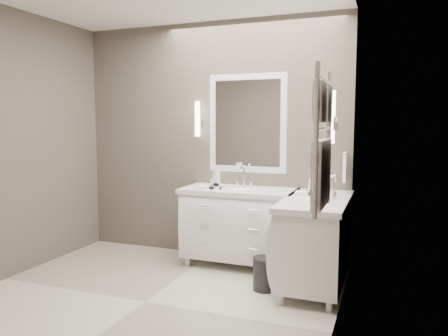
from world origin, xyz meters
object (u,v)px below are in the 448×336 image
at_px(vanity_right, 316,236).
at_px(towel_ladder, 322,149).
at_px(vanity_back, 239,222).
at_px(waste_bin, 265,274).

bearing_deg(vanity_right, towel_ladder, -80.16).
height_order(vanity_back, vanity_right, same).
bearing_deg(waste_bin, vanity_back, 127.56).
distance_m(towel_ladder, waste_bin, 1.74).
relative_size(vanity_back, towel_ladder, 1.38).
xyz_separation_m(vanity_back, vanity_right, (0.88, -0.33, 0.00)).
bearing_deg(towel_ladder, waste_bin, 122.02).
distance_m(vanity_right, towel_ladder, 1.60).
height_order(towel_ladder, waste_bin, towel_ladder).
height_order(vanity_back, waste_bin, vanity_back).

